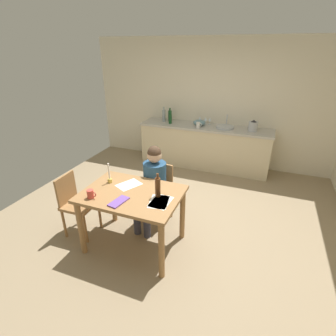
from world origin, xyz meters
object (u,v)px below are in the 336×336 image
(sink_unit, at_px, (225,127))
(wine_glass_by_kettle, at_px, (206,119))
(bottle_oil, at_px, (164,115))
(bottle_wine_red, at_px, (170,119))
(teacup_on_counter, at_px, (198,125))
(person_seated, at_px, (153,183))
(stovetop_kettle, at_px, (253,126))
(wine_glass_near_sink, at_px, (210,119))
(dining_table, at_px, (132,201))
(coffee_mug, at_px, (91,194))
(book_magazine, at_px, (119,202))
(chair_side_empty, at_px, (76,202))
(wine_bottle_on_table, at_px, (158,187))
(candlestick, at_px, (110,177))
(wine_glass_back_left, at_px, (200,119))
(mixing_bowl, at_px, (199,123))
(chair_at_table, at_px, (158,190))
(bottle_vinegar, at_px, (170,116))

(sink_unit, bearing_deg, wine_glass_by_kettle, 161.80)
(bottle_oil, bearing_deg, bottle_wine_red, -27.49)
(bottle_wine_red, xyz_separation_m, teacup_on_counter, (0.64, -0.08, -0.05))
(person_seated, height_order, teacup_on_counter, person_seated)
(sink_unit, bearing_deg, stovetop_kettle, -0.44)
(person_seated, bearing_deg, wine_glass_near_sink, 84.42)
(bottle_wine_red, bearing_deg, dining_table, -78.96)
(person_seated, xyz_separation_m, teacup_on_counter, (0.07, 2.13, 0.28))
(coffee_mug, height_order, wine_glass_near_sink, wine_glass_near_sink)
(book_magazine, bearing_deg, chair_side_empty, 176.11)
(wine_bottle_on_table, xyz_separation_m, bottle_oil, (-1.05, 2.78, 0.11))
(person_seated, height_order, chair_side_empty, person_seated)
(bottle_oil, bearing_deg, candlestick, -82.99)
(candlestick, bearing_deg, wine_glass_near_sink, 76.72)
(bottle_wine_red, bearing_deg, person_seated, -75.47)
(wine_glass_near_sink, bearing_deg, bottle_wine_red, -164.47)
(sink_unit, bearing_deg, dining_table, -102.61)
(stovetop_kettle, relative_size, wine_glass_by_kettle, 1.43)
(chair_side_empty, xyz_separation_m, wine_glass_near_sink, (1.13, 2.98, 0.52))
(wine_glass_by_kettle, bearing_deg, candlestick, -101.45)
(chair_side_empty, relative_size, wine_glass_back_left, 5.62)
(mixing_bowl, bearing_deg, chair_side_empty, -108.42)
(dining_table, xyz_separation_m, stovetop_kettle, (1.16, 2.79, 0.33))
(chair_at_table, bearing_deg, candlestick, -129.44)
(sink_unit, xyz_separation_m, bottle_wine_red, (-1.16, -0.08, 0.08))
(chair_at_table, xyz_separation_m, teacup_on_counter, (0.05, 1.98, 0.47))
(bottle_oil, bearing_deg, sink_unit, -0.80)
(book_magazine, height_order, bottle_oil, bottle_oil)
(book_magazine, xyz_separation_m, bottle_vinegar, (-0.57, 3.14, 0.22))
(sink_unit, height_order, bottle_vinegar, bottle_vinegar)
(bottle_oil, distance_m, teacup_on_counter, 0.85)
(candlestick, relative_size, teacup_on_counter, 2.26)
(person_seated, xyz_separation_m, wine_glass_by_kettle, (0.14, 2.43, 0.33))
(bottle_wine_red, xyz_separation_m, stovetop_kettle, (1.69, 0.07, -0.01))
(wine_glass_near_sink, distance_m, teacup_on_counter, 0.35)
(chair_at_table, distance_m, person_seated, 0.25)
(person_seated, relative_size, chair_side_empty, 1.38)
(mixing_bowl, bearing_deg, book_magazine, -92.31)
(bottle_wine_red, bearing_deg, teacup_on_counter, -6.77)
(dining_table, distance_m, wine_glass_by_kettle, 2.97)
(book_magazine, bearing_deg, chair_at_table, 94.64)
(sink_unit, bearing_deg, wine_bottle_on_table, -96.17)
(chair_at_table, height_order, candlestick, candlestick)
(wine_glass_back_left, bearing_deg, stovetop_kettle, -7.74)
(bottle_vinegar, bearing_deg, candlestick, -85.52)
(mixing_bowl, xyz_separation_m, wine_glass_near_sink, (0.19, 0.14, 0.05))
(stovetop_kettle, xyz_separation_m, wine_glass_back_left, (-1.10, 0.15, 0.01))
(chair_at_table, xyz_separation_m, stovetop_kettle, (1.11, 2.13, 0.52))
(bottle_oil, height_order, stovetop_kettle, bottle_oil)
(candlestick, xyz_separation_m, book_magazine, (0.35, -0.37, -0.07))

